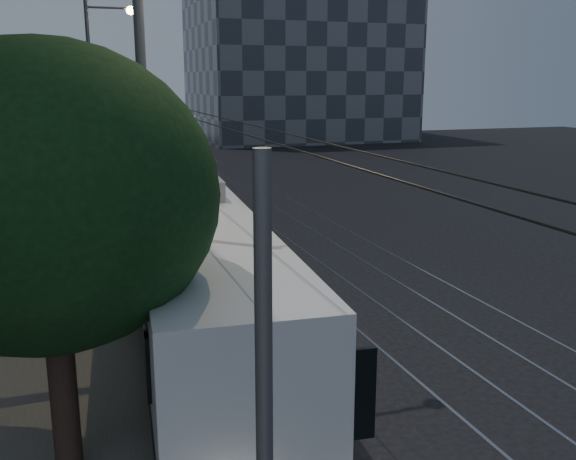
# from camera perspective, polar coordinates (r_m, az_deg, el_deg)

# --- Properties ---
(ground) EXTENTS (120.00, 120.00, 0.00)m
(ground) POSITION_cam_1_polar(r_m,az_deg,el_deg) (17.18, 5.43, -9.01)
(ground) COLOR black
(ground) RESTS_ON ground
(sidewalk) EXTENTS (5.00, 90.00, 0.15)m
(sidewalk) POSITION_cam_1_polar(r_m,az_deg,el_deg) (35.07, -19.91, 1.90)
(sidewalk) COLOR gray
(sidewalk) RESTS_ON ground
(tram_rails) EXTENTS (4.52, 90.00, 0.02)m
(tram_rails) POSITION_cam_1_polar(r_m,az_deg,el_deg) (36.23, -3.92, 2.90)
(tram_rails) COLOR #97979F
(tram_rails) RESTS_ON ground
(overhead_wires) EXTENTS (2.23, 90.00, 6.00)m
(overhead_wires) POSITION_cam_1_polar(r_m,az_deg,el_deg) (34.64, -16.15, 7.72)
(overhead_wires) COLOR black
(overhead_wires) RESTS_ON ground
(building_distant_right) EXTENTS (22.00, 18.00, 24.00)m
(building_distant_right) POSITION_cam_1_polar(r_m,az_deg,el_deg) (73.91, 0.75, 17.50)
(building_distant_right) COLOR #363B44
(building_distant_right) RESTS_ON ground
(trolleybus) EXTENTS (3.69, 13.23, 5.63)m
(trolleybus) POSITION_cam_1_polar(r_m,az_deg,el_deg) (15.05, -7.81, -4.98)
(trolleybus) COLOR silver
(trolleybus) RESTS_ON ground
(pickup_silver) EXTENTS (2.61, 5.58, 1.54)m
(pickup_silver) POSITION_cam_1_polar(r_m,az_deg,el_deg) (24.74, -10.20, -0.34)
(pickup_silver) COLOR #A6A8AD
(pickup_silver) RESTS_ON ground
(car_white_a) EXTENTS (2.17, 3.86, 1.24)m
(car_white_a) POSITION_cam_1_polar(r_m,az_deg,el_deg) (29.50, -13.91, 1.37)
(car_white_a) COLOR silver
(car_white_a) RESTS_ON ground
(car_white_b) EXTENTS (2.54, 5.51, 1.56)m
(car_white_b) POSITION_cam_1_polar(r_m,az_deg,el_deg) (35.76, -12.29, 3.74)
(car_white_b) COLOR silver
(car_white_b) RESTS_ON ground
(car_white_c) EXTENTS (2.33, 4.96, 1.57)m
(car_white_c) POSITION_cam_1_polar(r_m,az_deg,el_deg) (43.98, -14.14, 5.38)
(car_white_c) COLOR white
(car_white_c) RESTS_ON ground
(car_white_d) EXTENTS (3.24, 4.67, 1.48)m
(car_white_d) POSITION_cam_1_polar(r_m,az_deg,el_deg) (47.76, -14.03, 5.92)
(car_white_d) COLOR #B2B2B6
(car_white_d) RESTS_ON ground
(tree_0) EXTENTS (5.18, 5.18, 7.12)m
(tree_0) POSITION_cam_1_polar(r_m,az_deg,el_deg) (10.23, -20.67, 2.74)
(tree_0) COLOR #30201A
(tree_0) RESTS_ON ground
(tree_1) EXTENTS (4.41, 4.41, 6.19)m
(tree_1) POSITION_cam_1_polar(r_m,az_deg,el_deg) (19.03, -19.89, 5.50)
(tree_1) COLOR #30201A
(tree_1) RESTS_ON ground
(tree_2) EXTENTS (5.36, 5.36, 7.26)m
(tree_2) POSITION_cam_1_polar(r_m,az_deg,el_deg) (28.09, -19.80, 9.09)
(tree_2) COLOR #30201A
(tree_2) RESTS_ON ground
(tree_3) EXTENTS (4.63, 4.63, 6.51)m
(tree_3) POSITION_cam_1_polar(r_m,az_deg,el_deg) (31.72, -18.77, 8.79)
(tree_3) COLOR #30201A
(tree_3) RESTS_ON ground
(tree_4) EXTENTS (3.81, 3.81, 5.89)m
(tree_4) POSITION_cam_1_polar(r_m,az_deg,el_deg) (43.77, -18.88, 9.47)
(tree_4) COLOR #30201A
(tree_4) RESTS_ON ground
(tree_5) EXTENTS (5.37, 5.37, 6.95)m
(tree_5) POSITION_cam_1_polar(r_m,az_deg,el_deg) (49.16, -19.54, 10.19)
(tree_5) COLOR #30201A
(tree_5) RESTS_ON ground
(streetlamp_near) EXTENTS (2.66, 0.44, 11.15)m
(streetlamp_near) POSITION_cam_1_polar(r_m,az_deg,el_deg) (13.09, -11.00, 13.73)
(streetlamp_near) COLOR slate
(streetlamp_near) RESTS_ON ground
(streetlamp_far) EXTENTS (2.52, 0.44, 10.48)m
(streetlamp_far) POSITION_cam_1_polar(r_m,az_deg,el_deg) (35.55, -16.42, 12.38)
(streetlamp_far) COLOR slate
(streetlamp_far) RESTS_ON ground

